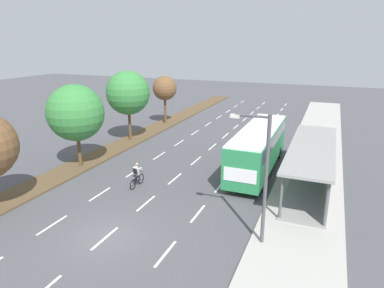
% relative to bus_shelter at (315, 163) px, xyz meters
% --- Properties ---
extents(ground_plane, '(140.00, 140.00, 0.00)m').
position_rel_bus_shelter_xyz_m(ground_plane, '(-9.53, -10.56, -1.87)').
color(ground_plane, '#4C4C51').
extents(median_strip, '(2.60, 52.00, 0.12)m').
position_rel_bus_shelter_xyz_m(median_strip, '(-17.83, 9.44, -1.81)').
color(median_strip, brown).
rests_on(median_strip, ground).
extents(sidewalk_right, '(4.50, 52.00, 0.15)m').
position_rel_bus_shelter_xyz_m(sidewalk_right, '(-0.28, 9.44, -1.79)').
color(sidewalk_right, '#ADAAA3').
rests_on(sidewalk_right, ground).
extents(lane_divider_left, '(0.14, 49.26, 0.01)m').
position_rel_bus_shelter_xyz_m(lane_divider_left, '(-13.03, 8.57, -1.86)').
color(lane_divider_left, white).
rests_on(lane_divider_left, ground).
extents(lane_divider_center, '(0.14, 49.26, 0.01)m').
position_rel_bus_shelter_xyz_m(lane_divider_center, '(-9.53, 8.57, -1.86)').
color(lane_divider_center, white).
rests_on(lane_divider_center, ground).
extents(lane_divider_right, '(0.14, 49.26, 0.01)m').
position_rel_bus_shelter_xyz_m(lane_divider_right, '(-6.03, 8.57, -1.86)').
color(lane_divider_right, white).
rests_on(lane_divider_right, ground).
extents(bus_shelter, '(2.90, 11.86, 2.86)m').
position_rel_bus_shelter_xyz_m(bus_shelter, '(0.00, 0.00, 0.00)').
color(bus_shelter, gray).
rests_on(bus_shelter, sidewalk_right).
extents(bus, '(2.54, 11.29, 3.37)m').
position_rel_bus_shelter_xyz_m(bus, '(-4.28, 1.99, 0.20)').
color(bus, '#28844C').
rests_on(bus, ground).
extents(cyclist, '(0.46, 1.82, 1.71)m').
position_rel_bus_shelter_xyz_m(cyclist, '(-11.40, -4.34, -1.08)').
color(cyclist, black).
rests_on(cyclist, ground).
extents(median_tree_second, '(4.39, 4.39, 6.52)m').
position_rel_bus_shelter_xyz_m(median_tree_second, '(-17.61, -2.72, 2.57)').
color(median_tree_second, brown).
rests_on(median_tree_second, median_strip).
extents(median_tree_third, '(4.27, 4.27, 6.90)m').
position_rel_bus_shelter_xyz_m(median_tree_third, '(-17.91, 5.20, 3.00)').
color(median_tree_third, brown).
rests_on(median_tree_third, median_strip).
extents(median_tree_fourth, '(2.86, 2.86, 5.67)m').
position_rel_bus_shelter_xyz_m(median_tree_fourth, '(-17.89, 13.12, 2.47)').
color(median_tree_fourth, brown).
rests_on(median_tree_fourth, median_strip).
extents(streetlight, '(1.91, 0.24, 6.50)m').
position_rel_bus_shelter_xyz_m(streetlight, '(-2.11, -8.13, 2.02)').
color(streetlight, '#4C4C51').
rests_on(streetlight, sidewalk_right).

